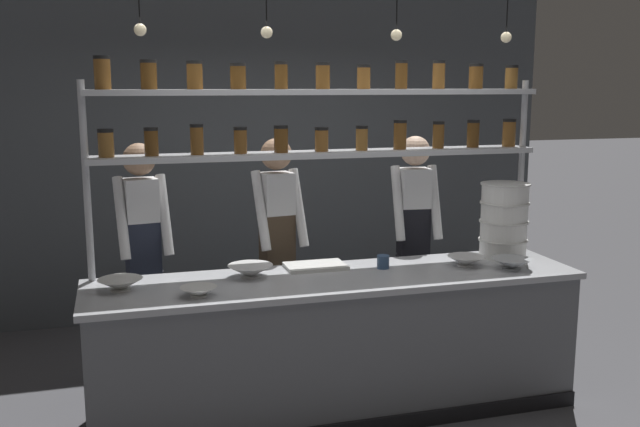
# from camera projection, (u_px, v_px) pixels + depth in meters

# --- Properties ---
(ground_plane) EXTENTS (40.00, 40.00, 0.00)m
(ground_plane) POSITION_uv_depth(u_px,v_px,m) (337.00, 410.00, 4.73)
(ground_plane) COLOR #4C4C51
(back_wall) EXTENTS (5.57, 0.12, 3.13)m
(back_wall) POSITION_uv_depth(u_px,v_px,m) (263.00, 146.00, 6.63)
(back_wall) COLOR #4C5156
(back_wall) RESTS_ON ground_plane
(prep_counter) EXTENTS (3.17, 0.76, 0.92)m
(prep_counter) POSITION_uv_depth(u_px,v_px,m) (337.00, 345.00, 4.64)
(prep_counter) COLOR slate
(prep_counter) RESTS_ON ground_plane
(spice_shelf_unit) EXTENTS (3.06, 0.28, 2.30)m
(spice_shelf_unit) POSITION_uv_depth(u_px,v_px,m) (321.00, 128.00, 4.70)
(spice_shelf_unit) COLOR #B7BABF
(spice_shelf_unit) RESTS_ON ground_plane
(chef_left) EXTENTS (0.39, 0.32, 1.74)m
(chef_left) POSITION_uv_depth(u_px,v_px,m) (143.00, 249.00, 4.92)
(chef_left) COLOR black
(chef_left) RESTS_ON ground_plane
(chef_center) EXTENTS (0.40, 0.33, 1.76)m
(chef_center) POSITION_uv_depth(u_px,v_px,m) (277.00, 240.00, 5.13)
(chef_center) COLOR black
(chef_center) RESTS_ON ground_plane
(chef_right) EXTENTS (0.38, 0.32, 1.75)m
(chef_right) POSITION_uv_depth(u_px,v_px,m) (414.00, 232.00, 5.44)
(chef_right) COLOR black
(chef_right) RESTS_ON ground_plane
(container_stack) EXTENTS (0.34, 0.34, 0.53)m
(container_stack) POSITION_uv_depth(u_px,v_px,m) (504.00, 220.00, 5.02)
(container_stack) COLOR white
(container_stack) RESTS_ON prep_counter
(cutting_board) EXTENTS (0.40, 0.26, 0.02)m
(cutting_board) POSITION_uv_depth(u_px,v_px,m) (315.00, 266.00, 4.77)
(cutting_board) COLOR silver
(cutting_board) RESTS_ON prep_counter
(prep_bowl_near_left) EXTENTS (0.21, 0.21, 0.06)m
(prep_bowl_near_left) POSITION_uv_depth(u_px,v_px,m) (199.00, 292.00, 4.12)
(prep_bowl_near_left) COLOR silver
(prep_bowl_near_left) RESTS_ON prep_counter
(prep_bowl_center_front) EXTENTS (0.29, 0.29, 0.08)m
(prep_bowl_center_front) POSITION_uv_depth(u_px,v_px,m) (250.00, 271.00, 4.53)
(prep_bowl_center_front) COLOR white
(prep_bowl_center_front) RESTS_ON prep_counter
(prep_bowl_center_back) EXTENTS (0.25, 0.25, 0.07)m
(prep_bowl_center_back) POSITION_uv_depth(u_px,v_px,m) (466.00, 261.00, 4.81)
(prep_bowl_center_back) COLOR white
(prep_bowl_center_back) RESTS_ON prep_counter
(prep_bowl_near_right) EXTENTS (0.27, 0.27, 0.07)m
(prep_bowl_near_right) POSITION_uv_depth(u_px,v_px,m) (512.00, 264.00, 4.73)
(prep_bowl_near_right) COLOR #B2B7BC
(prep_bowl_near_right) RESTS_ON prep_counter
(prep_bowl_far_left) EXTENTS (0.26, 0.26, 0.07)m
(prep_bowl_far_left) POSITION_uv_depth(u_px,v_px,m) (120.00, 285.00, 4.24)
(prep_bowl_far_left) COLOR silver
(prep_bowl_far_left) RESTS_ON prep_counter
(serving_cup_front) EXTENTS (0.08, 0.08, 0.09)m
(serving_cup_front) POSITION_uv_depth(u_px,v_px,m) (383.00, 262.00, 4.75)
(serving_cup_front) COLOR #334C70
(serving_cup_front) RESTS_ON prep_counter
(pendant_light_row) EXTENTS (2.37, 0.07, 0.68)m
(pendant_light_row) POSITION_uv_depth(u_px,v_px,m) (335.00, 28.00, 4.28)
(pendant_light_row) COLOR black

